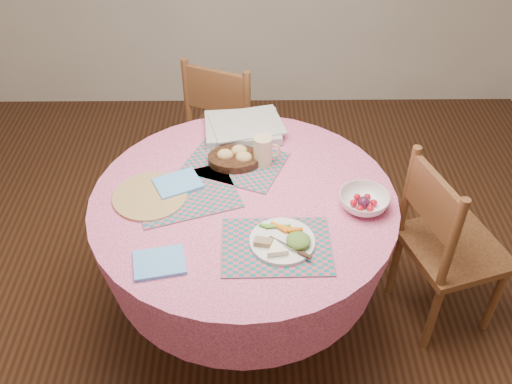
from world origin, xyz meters
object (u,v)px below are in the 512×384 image
wicker_trivet (150,196)px  chair_back (229,126)px  dining_table (244,233)px  bread_bowl (235,157)px  dinner_plate (285,241)px  chair_right (445,244)px  latte_mug (264,151)px  fruit_bowl (364,201)px

wicker_trivet → chair_back: bearing=73.2°
dining_table → bread_bowl: bearing=99.4°
dinner_plate → bread_bowl: (-0.19, 0.50, 0.01)m
dining_table → chair_right: 0.88m
chair_right → wicker_trivet: size_ratio=2.99×
chair_right → dinner_plate: chair_right is taller
dinner_plate → bread_bowl: bearing=110.9°
wicker_trivet → dinner_plate: size_ratio=1.25×
bread_bowl → chair_right: bearing=-13.3°
chair_back → wicker_trivet: 1.01m
dining_table → latte_mug: bearing=69.3°
bread_bowl → dining_table: bearing=-80.6°
dining_table → fruit_bowl: (0.47, -0.06, 0.22)m
dinner_plate → bread_bowl: size_ratio=1.05×
chair_back → bread_bowl: chair_back is taller
chair_back → latte_mug: (0.18, -0.72, 0.35)m
latte_mug → fruit_bowl: bearing=-36.4°
dinner_plate → bread_bowl: 0.53m
wicker_trivet → bread_bowl: (0.34, 0.22, 0.03)m
dinner_plate → latte_mug: latte_mug is taller
dining_table → wicker_trivet: wicker_trivet is taller
dining_table → dinner_plate: dinner_plate is taller
chair_back → dining_table: bearing=119.2°
wicker_trivet → bread_bowl: 0.40m
fruit_bowl → chair_back: bearing=119.4°
chair_back → fruit_bowl: (0.56, -1.00, 0.31)m
chair_back → bread_bowl: 0.78m
dining_table → chair_right: (0.88, 0.01, -0.09)m
chair_right → fruit_bowl: size_ratio=3.64×
latte_mug → wicker_trivet: bearing=-154.8°
chair_right → dinner_plate: size_ratio=3.73×
wicker_trivet → fruit_bowl: size_ratio=1.22×
wicker_trivet → fruit_bowl: (0.85, -0.07, 0.02)m
chair_right → bread_bowl: 0.99m
chair_right → fruit_bowl: 0.52m
latte_mug → chair_right: bearing=-14.9°
dining_table → bread_bowl: (-0.04, 0.23, 0.23)m
bread_bowl → fruit_bowl: 0.59m
wicker_trivet → latte_mug: (0.46, 0.22, 0.07)m
chair_right → wicker_trivet: bearing=72.8°
chair_back → wicker_trivet: size_ratio=3.03×
dining_table → fruit_bowl: 0.53m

